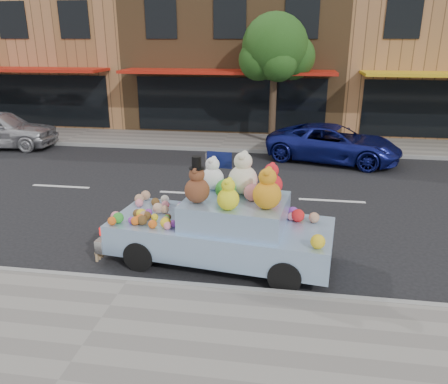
# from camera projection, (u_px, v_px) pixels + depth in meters

# --- Properties ---
(ground) EXTENTS (120.00, 120.00, 0.00)m
(ground) POSITION_uv_depth(u_px,v_px,m) (190.00, 193.00, 12.61)
(ground) COLOR black
(ground) RESTS_ON ground
(near_sidewalk) EXTENTS (60.00, 3.00, 0.12)m
(near_sidewalk) POSITION_uv_depth(u_px,v_px,m) (93.00, 334.00, 6.53)
(near_sidewalk) COLOR gray
(near_sidewalk) RESTS_ON ground
(far_sidewalk) EXTENTS (60.00, 3.00, 0.12)m
(far_sidewalk) POSITION_uv_depth(u_px,v_px,m) (224.00, 141.00, 18.64)
(far_sidewalk) COLOR gray
(far_sidewalk) RESTS_ON ground
(near_kerb) EXTENTS (60.00, 0.12, 0.13)m
(near_kerb) POSITION_uv_depth(u_px,v_px,m) (128.00, 282.00, 7.93)
(near_kerb) COLOR gray
(near_kerb) RESTS_ON ground
(far_kerb) EXTENTS (60.00, 0.12, 0.13)m
(far_kerb) POSITION_uv_depth(u_px,v_px,m) (219.00, 150.00, 17.24)
(far_kerb) COLOR gray
(far_kerb) RESTS_ON ground
(storefront_left) EXTENTS (10.00, 9.80, 7.30)m
(storefront_left) POSITION_uv_depth(u_px,v_px,m) (60.00, 49.00, 23.98)
(storefront_left) COLOR #A97247
(storefront_left) RESTS_ON ground
(storefront_mid) EXTENTS (10.00, 9.80, 7.30)m
(storefront_mid) POSITION_uv_depth(u_px,v_px,m) (240.00, 50.00, 22.54)
(storefront_mid) COLOR brown
(storefront_mid) RESTS_ON ground
(storefront_right) EXTENTS (10.00, 9.80, 7.30)m
(storefront_right) POSITION_uv_depth(u_px,v_px,m) (446.00, 51.00, 21.10)
(storefront_right) COLOR #A97247
(storefront_right) RESTS_ON ground
(street_tree) EXTENTS (3.00, 2.70, 5.22)m
(street_tree) POSITION_uv_depth(u_px,v_px,m) (275.00, 53.00, 17.18)
(street_tree) COLOR #38281C
(street_tree) RESTS_ON ground
(car_blue) EXTENTS (5.10, 3.34, 1.31)m
(car_blue) POSITION_uv_depth(u_px,v_px,m) (334.00, 143.00, 15.70)
(car_blue) COLOR navy
(car_blue) RESTS_ON ground
(art_car) EXTENTS (4.66, 2.28, 2.23)m
(art_car) POSITION_uv_depth(u_px,v_px,m) (223.00, 224.00, 8.54)
(art_car) COLOR black
(art_car) RESTS_ON ground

